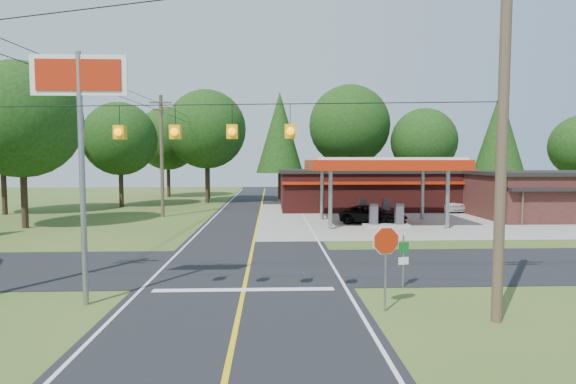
{
  "coord_description": "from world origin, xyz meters",
  "views": [
    {
      "loc": [
        0.98,
        -19.46,
        4.65
      ],
      "look_at": [
        2.0,
        7.0,
        2.8
      ],
      "focal_mm": 28.0,
      "sensor_mm": 36.0,
      "label": 1
    }
  ],
  "objects_px": {
    "gas_canopy": "(381,166)",
    "sedan_car": "(445,203)",
    "suv_car": "(373,215)",
    "big_stop_sign": "(80,114)",
    "octagonal_stop_sign": "(386,247)"
  },
  "relations": [
    {
      "from": "gas_canopy",
      "to": "sedan_car",
      "type": "height_order",
      "value": "gas_canopy"
    },
    {
      "from": "suv_car",
      "to": "sedan_car",
      "type": "xyz_separation_m",
      "value": [
        8.5,
        7.98,
        0.08
      ]
    },
    {
      "from": "suv_car",
      "to": "sedan_car",
      "type": "bearing_deg",
      "value": -25.79
    },
    {
      "from": "gas_canopy",
      "to": "big_stop_sign",
      "type": "bearing_deg",
      "value": -127.86
    },
    {
      "from": "suv_car",
      "to": "big_stop_sign",
      "type": "bearing_deg",
      "value": 164.19
    },
    {
      "from": "suv_car",
      "to": "sedan_car",
      "type": "height_order",
      "value": "sedan_car"
    },
    {
      "from": "suv_car",
      "to": "octagonal_stop_sign",
      "type": "distance_m",
      "value": 19.49
    },
    {
      "from": "gas_canopy",
      "to": "big_stop_sign",
      "type": "relative_size",
      "value": 1.32
    },
    {
      "from": "sedan_car",
      "to": "gas_canopy",
      "type": "bearing_deg",
      "value": -143.59
    },
    {
      "from": "sedan_car",
      "to": "big_stop_sign",
      "type": "distance_m",
      "value": 34.49
    },
    {
      "from": "gas_canopy",
      "to": "octagonal_stop_sign",
      "type": "xyz_separation_m",
      "value": [
        -4.5,
        -19.01,
        -2.26
      ]
    },
    {
      "from": "big_stop_sign",
      "to": "octagonal_stop_sign",
      "type": "distance_m",
      "value": 10.4
    },
    {
      "from": "octagonal_stop_sign",
      "to": "big_stop_sign",
      "type": "bearing_deg",
      "value": 173.97
    },
    {
      "from": "sedan_car",
      "to": "octagonal_stop_sign",
      "type": "distance_m",
      "value": 29.79
    },
    {
      "from": "big_stop_sign",
      "to": "octagonal_stop_sign",
      "type": "relative_size",
      "value": 3.01
    }
  ]
}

